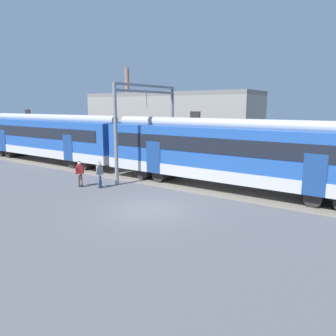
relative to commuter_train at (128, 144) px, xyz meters
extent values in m
plane|color=#515156|center=(6.81, -6.18, -2.25)|extent=(160.00, 160.00, 0.00)
cube|color=slate|center=(-2.48, 0.00, -2.25)|extent=(80.00, 4.40, 0.01)
cube|color=silver|center=(8.52, 0.00, -1.20)|extent=(18.00, 3.06, 0.70)
cube|color=#2351A3|center=(8.52, 0.00, 0.35)|extent=(18.00, 3.00, 2.40)
cube|color=black|center=(8.52, -1.51, 0.55)|extent=(16.56, 0.03, 0.90)
cube|color=navy|center=(13.47, -1.52, -0.50)|extent=(1.10, 0.04, 2.10)
cube|color=navy|center=(3.57, -1.52, -0.50)|extent=(1.10, 0.04, 2.10)
cylinder|color=#A4A4A9|center=(8.52, 0.00, 1.73)|extent=(17.64, 0.70, 0.70)
cube|color=black|center=(5.82, 0.00, 2.28)|extent=(0.70, 0.12, 0.40)
cylinder|color=black|center=(13.40, 0.00, -1.80)|extent=(0.90, 2.40, 0.90)
cylinder|color=black|center=(3.64, 0.00, -1.80)|extent=(0.90, 2.40, 0.90)
cylinder|color=black|center=(2.24, 0.00, -1.80)|extent=(0.90, 2.40, 0.90)
cube|color=silver|center=(-10.08, 0.00, -1.20)|extent=(18.00, 3.06, 0.70)
cube|color=#2351A3|center=(-10.08, 0.00, 0.35)|extent=(18.00, 3.00, 2.40)
cube|color=black|center=(-10.08, -1.51, 0.55)|extent=(16.56, 0.03, 0.90)
cube|color=navy|center=(-5.13, -1.52, -0.50)|extent=(1.10, 0.04, 2.10)
cube|color=navy|center=(-15.03, -1.52, -0.50)|extent=(1.10, 0.04, 2.10)
cylinder|color=#A4A4A9|center=(-10.08, 0.00, 1.73)|extent=(17.64, 0.70, 0.70)
cube|color=black|center=(-12.78, 0.00, 2.28)|extent=(0.70, 0.12, 0.40)
cylinder|color=black|center=(-3.80, 0.00, -1.80)|extent=(0.90, 2.40, 0.90)
cylinder|color=black|center=(-5.20, 0.00, -1.80)|extent=(0.90, 2.40, 0.90)
cylinder|color=black|center=(-14.96, 0.00, -1.80)|extent=(0.90, 2.40, 0.90)
cylinder|color=black|center=(-16.36, 0.00, -1.80)|extent=(0.90, 2.40, 0.90)
cylinder|color=#6B6051|center=(0.41, -5.11, -1.82)|extent=(0.38, 0.32, 0.87)
cylinder|color=#6B6051|center=(0.27, -4.81, -1.82)|extent=(0.38, 0.32, 0.87)
cube|color=red|center=(0.34, -4.96, -1.11)|extent=(0.40, 0.43, 0.56)
cylinder|color=red|center=(0.39, -4.73, -1.16)|extent=(0.26, 0.21, 0.52)
cylinder|color=red|center=(0.29, -5.18, -1.16)|extent=(0.26, 0.21, 0.52)
sphere|color=beige|center=(0.35, -4.97, -0.72)|extent=(0.22, 0.22, 0.22)
sphere|color=black|center=(0.34, -4.96, -0.69)|extent=(0.20, 0.20, 0.20)
cube|color=black|center=(0.19, -4.86, -1.09)|extent=(0.29, 0.32, 0.40)
cylinder|color=navy|center=(1.64, -4.51, -1.82)|extent=(0.38, 0.25, 0.87)
cylinder|color=navy|center=(1.43, -4.26, -1.82)|extent=(0.38, 0.25, 0.87)
cube|color=gray|center=(1.54, -4.39, -1.11)|extent=(0.34, 0.42, 0.56)
cylinder|color=gray|center=(1.53, -4.15, -1.16)|extent=(0.26, 0.16, 0.52)
cylinder|color=gray|center=(1.55, -4.62, -1.16)|extent=(0.26, 0.16, 0.52)
sphere|color=beige|center=(1.56, -4.39, -0.72)|extent=(0.22, 0.22, 0.22)
sphere|color=black|center=(1.54, -4.39, -0.69)|extent=(0.20, 0.20, 0.20)
cylinder|color=gray|center=(1.86, -3.20, 1.00)|extent=(0.24, 0.24, 6.50)
cylinder|color=gray|center=(1.86, 3.20, 1.00)|extent=(0.24, 0.24, 6.50)
cube|color=gray|center=(1.86, 0.00, 4.20)|extent=(0.20, 6.40, 0.16)
cube|color=gray|center=(1.86, 0.00, 3.80)|extent=(0.20, 6.40, 0.16)
cylinder|color=black|center=(1.86, 0.00, 3.20)|extent=(0.03, 0.03, 1.00)
cube|color=gray|center=(-2.98, 9.65, 0.75)|extent=(18.71, 5.00, 6.00)
cube|color=gray|center=(-2.98, 9.65, 3.95)|extent=(18.71, 5.00, 0.40)
cylinder|color=#8C6656|center=(-8.59, 9.65, 5.35)|extent=(0.50, 0.50, 3.20)
camera|label=1|loc=(16.54, -18.36, 2.82)|focal=35.00mm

